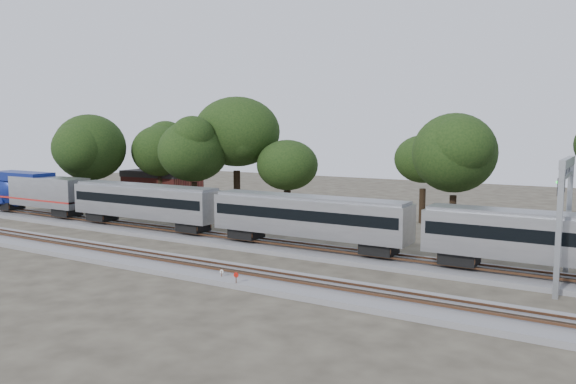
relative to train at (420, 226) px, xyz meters
The scene contains 16 objects.
ground 17.65m from the train, 159.75° to the right, with size 160.00×160.00×0.00m, color #383328.
track_far 16.56m from the train, behind, with size 160.00×5.00×0.73m.
track_near 19.35m from the train, 148.41° to the right, with size 160.00×5.00×0.73m.
train is the anchor object (origin of this frame).
switch_stand_red 15.39m from the train, 125.67° to the right, with size 0.37×0.09×1.16m.
switch_stand_white 15.96m from the train, 133.29° to the right, with size 0.28×0.12×0.91m.
switch_lever 14.16m from the train, 126.08° to the right, with size 0.50×0.30×0.30m, color #512D19.
signal_gantry 10.62m from the train, ahead, with size 0.62×7.36×8.95m.
brick_building 49.16m from the train, 157.36° to the left, with size 10.52×7.71×4.87m.
tree_0 49.96m from the train, 169.68° to the left, with size 8.56×8.56×12.07m.
tree_1 45.63m from the train, 159.71° to the left, with size 7.99×7.99×11.27m.
tree_2 33.19m from the train, 162.70° to the left, with size 8.42×8.42×11.87m.
tree_3 32.67m from the train, 152.99° to the left, with size 10.75×10.75×15.15m.
tree_4 25.78m from the train, 145.23° to the left, with size 6.74×6.74×9.51m.
tree_5 22.34m from the train, 107.17° to the left, with size 7.58×7.58×10.69m.
tree_6 11.72m from the train, 91.15° to the left, with size 8.83×8.83×12.44m.
Camera 1 is at (29.80, -36.57, 10.89)m, focal length 35.00 mm.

